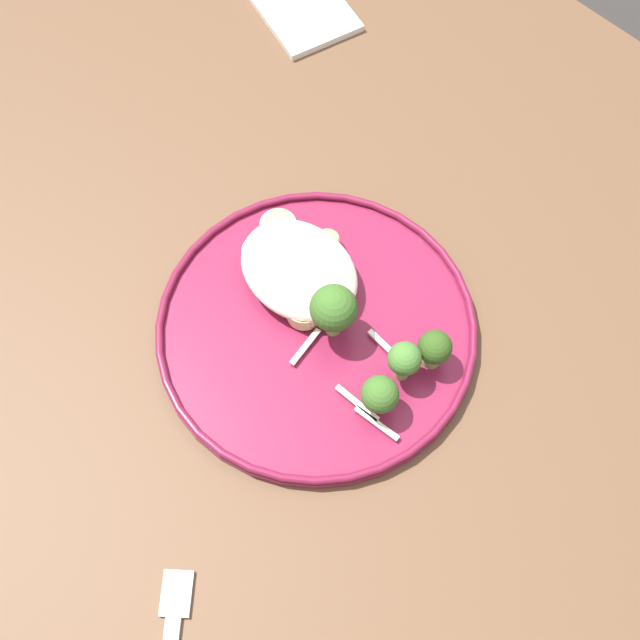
{
  "coord_description": "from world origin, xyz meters",
  "views": [
    {
      "loc": [
        -0.26,
        0.23,
        1.44
      ],
      "look_at": [
        -0.02,
        -0.0,
        0.76
      ],
      "focal_mm": 47.71,
      "sensor_mm": 36.0,
      "label": 1
    }
  ],
  "objects_px": {
    "broccoli_floret_left_leaning": "(434,349)",
    "broccoli_floret_center_pile": "(404,360)",
    "seared_scallop_right_edge": "(278,227)",
    "seared_scallop_large_seared": "(291,244)",
    "seared_scallop_on_noodles": "(327,242)",
    "seared_scallop_center_golden": "(261,253)",
    "seared_scallop_rear_pale": "(301,313)",
    "broccoli_floret_near_rim": "(334,309)",
    "seared_scallop_tiny_bay": "(306,274)",
    "dinner_plate": "(320,326)",
    "broccoli_floret_split_head": "(380,395)"
  },
  "relations": [
    {
      "from": "seared_scallop_on_noodles",
      "to": "seared_scallop_right_edge",
      "type": "bearing_deg",
      "value": 25.02
    },
    {
      "from": "broccoli_floret_split_head",
      "to": "seared_scallop_on_noodles",
      "type": "bearing_deg",
      "value": -29.88
    },
    {
      "from": "broccoli_floret_center_pile",
      "to": "broccoli_floret_left_leaning",
      "type": "bearing_deg",
      "value": -109.51
    },
    {
      "from": "dinner_plate",
      "to": "seared_scallop_on_noodles",
      "type": "height_order",
      "value": "seared_scallop_on_noodles"
    },
    {
      "from": "dinner_plate",
      "to": "broccoli_floret_split_head",
      "type": "relative_size",
      "value": 6.04
    },
    {
      "from": "seared_scallop_right_edge",
      "to": "seared_scallop_center_golden",
      "type": "xyz_separation_m",
      "value": [
        -0.01,
        0.03,
        -0.0
      ]
    },
    {
      "from": "seared_scallop_center_golden",
      "to": "broccoli_floret_split_head",
      "type": "bearing_deg",
      "value": 170.25
    },
    {
      "from": "seared_scallop_rear_pale",
      "to": "broccoli_floret_center_pile",
      "type": "bearing_deg",
      "value": -166.48
    },
    {
      "from": "dinner_plate",
      "to": "broccoli_floret_center_pile",
      "type": "height_order",
      "value": "broccoli_floret_center_pile"
    },
    {
      "from": "seared_scallop_large_seared",
      "to": "seared_scallop_right_edge",
      "type": "bearing_deg",
      "value": -11.01
    },
    {
      "from": "seared_scallop_large_seared",
      "to": "broccoli_floret_split_head",
      "type": "bearing_deg",
      "value": 160.95
    },
    {
      "from": "dinner_plate",
      "to": "broccoli_floret_near_rim",
      "type": "bearing_deg",
      "value": -158.06
    },
    {
      "from": "seared_scallop_right_edge",
      "to": "seared_scallop_large_seared",
      "type": "distance_m",
      "value": 0.02
    },
    {
      "from": "seared_scallop_center_golden",
      "to": "seared_scallop_rear_pale",
      "type": "distance_m",
      "value": 0.07
    },
    {
      "from": "seared_scallop_right_edge",
      "to": "seared_scallop_large_seared",
      "type": "height_order",
      "value": "same"
    },
    {
      "from": "dinner_plate",
      "to": "seared_scallop_tiny_bay",
      "type": "height_order",
      "value": "seared_scallop_tiny_bay"
    },
    {
      "from": "broccoli_floret_split_head",
      "to": "broccoli_floret_center_pile",
      "type": "xyz_separation_m",
      "value": [
        0.01,
        -0.04,
        0.0
      ]
    },
    {
      "from": "broccoli_floret_near_rim",
      "to": "seared_scallop_tiny_bay",
      "type": "bearing_deg",
      "value": -18.83
    },
    {
      "from": "seared_scallop_on_noodles",
      "to": "broccoli_floret_near_rim",
      "type": "bearing_deg",
      "value": 138.32
    },
    {
      "from": "seared_scallop_tiny_bay",
      "to": "seared_scallop_on_noodles",
      "type": "bearing_deg",
      "value": -74.8
    },
    {
      "from": "seared_scallop_tiny_bay",
      "to": "seared_scallop_rear_pale",
      "type": "bearing_deg",
      "value": 130.33
    },
    {
      "from": "broccoli_floret_left_leaning",
      "to": "broccoli_floret_center_pile",
      "type": "relative_size",
      "value": 0.91
    },
    {
      "from": "seared_scallop_tiny_bay",
      "to": "broccoli_floret_left_leaning",
      "type": "distance_m",
      "value": 0.14
    },
    {
      "from": "broccoli_floret_split_head",
      "to": "broccoli_floret_left_leaning",
      "type": "xyz_separation_m",
      "value": [
        -0.0,
        -0.07,
        -0.0
      ]
    },
    {
      "from": "seared_scallop_large_seared",
      "to": "broccoli_floret_near_rim",
      "type": "distance_m",
      "value": 0.1
    },
    {
      "from": "seared_scallop_rear_pale",
      "to": "broccoli_floret_near_rim",
      "type": "distance_m",
      "value": 0.04
    },
    {
      "from": "seared_scallop_on_noodles",
      "to": "seared_scallop_center_golden",
      "type": "relative_size",
      "value": 0.62
    },
    {
      "from": "dinner_plate",
      "to": "seared_scallop_center_golden",
      "type": "bearing_deg",
      "value": -6.55
    },
    {
      "from": "dinner_plate",
      "to": "broccoli_floret_near_rim",
      "type": "height_order",
      "value": "broccoli_floret_near_rim"
    },
    {
      "from": "seared_scallop_center_golden",
      "to": "seared_scallop_on_noodles",
      "type": "bearing_deg",
      "value": -124.17
    },
    {
      "from": "seared_scallop_right_edge",
      "to": "broccoli_floret_left_leaning",
      "type": "bearing_deg",
      "value": -179.01
    },
    {
      "from": "dinner_plate",
      "to": "seared_scallop_right_edge",
      "type": "relative_size",
      "value": 8.38
    },
    {
      "from": "seared_scallop_on_noodles",
      "to": "seared_scallop_large_seared",
      "type": "bearing_deg",
      "value": 47.75
    },
    {
      "from": "seared_scallop_right_edge",
      "to": "broccoli_floret_split_head",
      "type": "bearing_deg",
      "value": 161.85
    },
    {
      "from": "seared_scallop_center_golden",
      "to": "broccoli_floret_near_rim",
      "type": "height_order",
      "value": "broccoli_floret_near_rim"
    },
    {
      "from": "seared_scallop_large_seared",
      "to": "broccoli_floret_left_leaning",
      "type": "distance_m",
      "value": 0.17
    },
    {
      "from": "seared_scallop_on_noodles",
      "to": "broccoli_floret_split_head",
      "type": "distance_m",
      "value": 0.17
    },
    {
      "from": "seared_scallop_large_seared",
      "to": "seared_scallop_center_golden",
      "type": "bearing_deg",
      "value": 65.12
    },
    {
      "from": "dinner_plate",
      "to": "broccoli_floret_left_leaning",
      "type": "xyz_separation_m",
      "value": [
        -0.09,
        -0.04,
        0.03
      ]
    },
    {
      "from": "seared_scallop_tiny_bay",
      "to": "seared_scallop_on_noodles",
      "type": "xyz_separation_m",
      "value": [
        0.01,
        -0.04,
        -0.0
      ]
    },
    {
      "from": "seared_scallop_rear_pale",
      "to": "broccoli_floret_near_rim",
      "type": "xyz_separation_m",
      "value": [
        -0.03,
        -0.01,
        0.03
      ]
    },
    {
      "from": "seared_scallop_tiny_bay",
      "to": "seared_scallop_large_seared",
      "type": "relative_size",
      "value": 0.86
    },
    {
      "from": "seared_scallop_on_noodles",
      "to": "broccoli_floret_split_head",
      "type": "height_order",
      "value": "broccoli_floret_split_head"
    },
    {
      "from": "seared_scallop_tiny_bay",
      "to": "seared_scallop_large_seared",
      "type": "height_order",
      "value": "seared_scallop_tiny_bay"
    },
    {
      "from": "seared_scallop_center_golden",
      "to": "broccoli_floret_near_rim",
      "type": "relative_size",
      "value": 0.55
    },
    {
      "from": "seared_scallop_tiny_bay",
      "to": "seared_scallop_rear_pale",
      "type": "xyz_separation_m",
      "value": [
        -0.03,
        0.03,
        0.0
      ]
    },
    {
      "from": "seared_scallop_on_noodles",
      "to": "seared_scallop_center_golden",
      "type": "distance_m",
      "value": 0.06
    },
    {
      "from": "broccoli_floret_near_rim",
      "to": "seared_scallop_on_noodles",
      "type": "bearing_deg",
      "value": -41.68
    },
    {
      "from": "seared_scallop_rear_pale",
      "to": "seared_scallop_on_noodles",
      "type": "bearing_deg",
      "value": -62.23
    },
    {
      "from": "broccoli_floret_left_leaning",
      "to": "seared_scallop_tiny_bay",
      "type": "bearing_deg",
      "value": 8.9
    }
  ]
}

